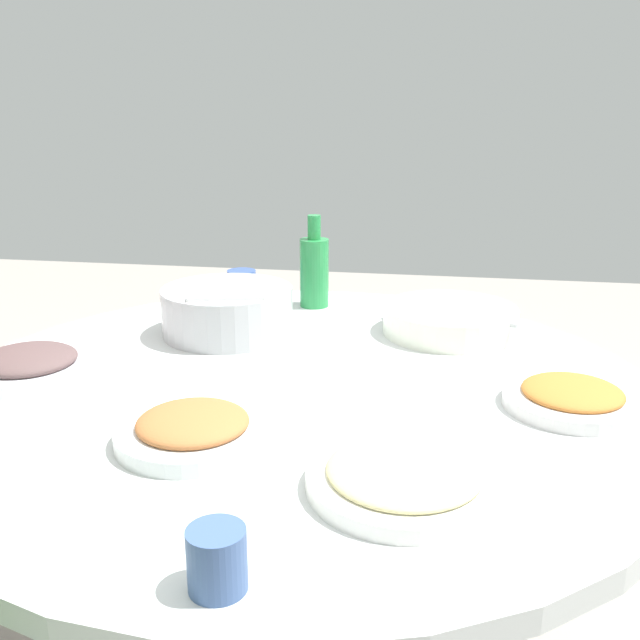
% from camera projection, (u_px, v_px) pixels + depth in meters
% --- Properties ---
extents(round_dining_table, '(1.26, 1.26, 0.76)m').
position_uv_depth(round_dining_table, '(298.00, 437.00, 1.28)').
color(round_dining_table, '#99999E').
rests_on(round_dining_table, ground).
extents(rice_bowl, '(0.27, 0.27, 0.11)m').
position_uv_depth(rice_bowl, '(227.00, 310.00, 1.50)').
color(rice_bowl, '#B2B5BA').
rests_on(rice_bowl, round_dining_table).
extents(soup_bowl, '(0.28, 0.28, 0.06)m').
position_uv_depth(soup_bowl, '(450.00, 321.00, 1.51)').
color(soup_bowl, white).
rests_on(soup_bowl, round_dining_table).
extents(dish_noodles, '(0.25, 0.25, 0.04)m').
position_uv_depth(dish_noodles, '(404.00, 476.00, 0.90)').
color(dish_noodles, white).
rests_on(dish_noodles, round_dining_table).
extents(dish_eggplant, '(0.24, 0.24, 0.05)m').
position_uv_depth(dish_eggplant, '(28.00, 365.00, 1.28)').
color(dish_eggplant, white).
rests_on(dish_eggplant, round_dining_table).
extents(dish_stirfry, '(0.23, 0.23, 0.05)m').
position_uv_depth(dish_stirfry, '(193.00, 429.00, 1.03)').
color(dish_stirfry, white).
rests_on(dish_stirfry, round_dining_table).
extents(dish_tofu_braise, '(0.22, 0.22, 0.04)m').
position_uv_depth(dish_tofu_braise, '(572.00, 397.00, 1.15)').
color(dish_tofu_braise, silver).
rests_on(dish_tofu_braise, round_dining_table).
extents(green_bottle, '(0.07, 0.07, 0.22)m').
position_uv_depth(green_bottle, '(314.00, 270.00, 1.69)').
color(green_bottle, '#288C46').
rests_on(green_bottle, round_dining_table).
extents(tea_cup_near, '(0.06, 0.06, 0.07)m').
position_uv_depth(tea_cup_near, '(217.00, 560.00, 0.72)').
color(tea_cup_near, '#3D588B').
rests_on(tea_cup_near, round_dining_table).
extents(tea_cup_far, '(0.07, 0.07, 0.07)m').
position_uv_depth(tea_cup_far, '(242.00, 285.00, 1.76)').
color(tea_cup_far, '#334E93').
rests_on(tea_cup_far, round_dining_table).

